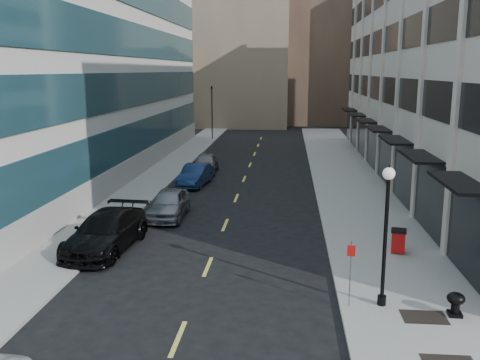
% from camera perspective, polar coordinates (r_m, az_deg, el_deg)
% --- Properties ---
extents(sidewalk_right, '(5.00, 80.00, 0.15)m').
position_cam_1_polar(sidewalk_right, '(33.66, 12.42, -2.03)').
color(sidewalk_right, gray).
rests_on(sidewalk_right, ground).
extents(sidewalk_left, '(3.00, 80.00, 0.15)m').
position_cam_1_polar(sidewalk_left, '(34.76, -11.13, -1.54)').
color(sidewalk_left, gray).
rests_on(sidewalk_left, ground).
extents(building_left, '(16.14, 46.00, 20.00)m').
position_cam_1_polar(building_left, '(43.90, -21.29, 13.64)').
color(building_left, beige).
rests_on(building_left, ground).
extents(skyline_tan_near, '(14.00, 18.00, 28.00)m').
position_cam_1_polar(skyline_tan_near, '(81.01, 0.08, 15.99)').
color(skyline_tan_near, '#897559').
rests_on(skyline_tan_near, ground).
extents(skyline_brown, '(12.00, 16.00, 34.00)m').
position_cam_1_polar(skyline_brown, '(85.09, 8.82, 17.68)').
color(skyline_brown, brown).
rests_on(skyline_brown, ground).
extents(skyline_tan_far, '(12.00, 14.00, 22.00)m').
position_cam_1_polar(skyline_tan_far, '(92.13, -5.73, 13.54)').
color(skyline_tan_far, '#897559').
rests_on(skyline_tan_far, ground).
extents(skyline_stone, '(10.00, 14.00, 20.00)m').
position_cam_1_polar(skyline_stone, '(79.87, 16.28, 12.72)').
color(skyline_stone, '#B0A495').
rests_on(skyline_stone, ground).
extents(grate_far, '(1.40, 1.00, 0.01)m').
position_cam_1_polar(grate_far, '(18.54, 19.04, -13.65)').
color(grate_far, black).
rests_on(grate_far, sidewalk_right).
extents(road_centerline, '(0.15, 68.20, 0.01)m').
position_cam_1_polar(road_centerline, '(30.66, -0.94, -3.23)').
color(road_centerline, '#D8CC4C').
rests_on(road_centerline, ground).
extents(traffic_signal, '(0.66, 0.66, 6.98)m').
position_cam_1_polar(traffic_signal, '(61.11, -3.03, 9.61)').
color(traffic_signal, black).
rests_on(traffic_signal, ground).
extents(car_black_pickup, '(2.83, 5.99, 1.69)m').
position_cam_1_polar(car_black_pickup, '(24.52, -14.10, -5.38)').
color(car_black_pickup, black).
rests_on(car_black_pickup, ground).
extents(car_silver_sedan, '(1.90, 4.57, 1.55)m').
position_cam_1_polar(car_silver_sedan, '(29.23, -7.60, -2.52)').
color(car_silver_sedan, gray).
rests_on(car_silver_sedan, ground).
extents(car_blue_sedan, '(2.02, 4.57, 1.46)m').
position_cam_1_polar(car_blue_sedan, '(37.16, -4.80, 0.52)').
color(car_blue_sedan, '#14284B').
rests_on(car_blue_sedan, ground).
extents(car_grey_sedan, '(1.92, 4.47, 1.51)m').
position_cam_1_polar(car_grey_sedan, '(41.79, -3.68, 1.81)').
color(car_grey_sedan, slate).
rests_on(car_grey_sedan, ground).
extents(trash_bin, '(0.75, 0.78, 1.04)m').
position_cam_1_polar(trash_bin, '(24.08, 16.53, -6.17)').
color(trash_bin, '#AF0C0B').
rests_on(trash_bin, sidewalk_right).
extents(lamppost, '(0.40, 0.40, 4.80)m').
position_cam_1_polar(lamppost, '(18.06, 15.31, -4.55)').
color(lamppost, black).
rests_on(lamppost, sidewalk_right).
extents(sign_post, '(0.27, 0.08, 2.27)m').
position_cam_1_polar(sign_post, '(18.13, 11.73, -8.79)').
color(sign_post, slate).
rests_on(sign_post, sidewalk_right).
extents(urn_planter, '(0.57, 0.57, 0.79)m').
position_cam_1_polar(urn_planter, '(18.78, 22.02, -11.95)').
color(urn_planter, black).
rests_on(urn_planter, sidewalk_right).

